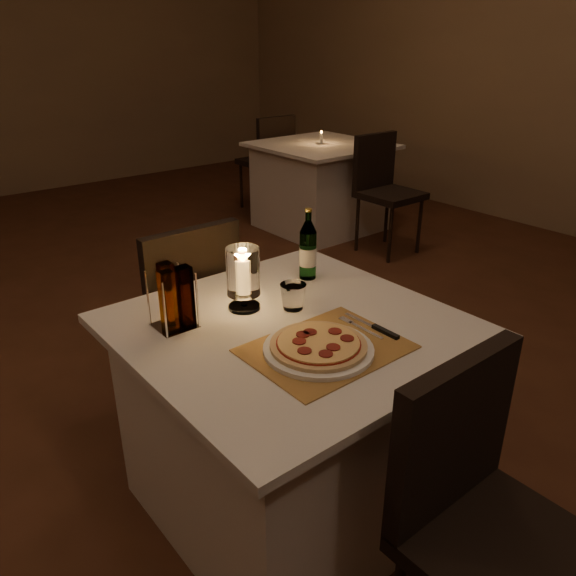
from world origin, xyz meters
TOP-DOWN VIEW (x-y plane):
  - floor at (0.00, 0.00)m, footprint 8.00×10.00m
  - main_table at (0.21, -0.31)m, footprint 1.00×1.00m
  - chair_near at (0.21, -1.02)m, footprint 0.42×0.42m
  - chair_far at (0.21, 0.41)m, footprint 0.42×0.42m
  - placemat at (0.19, -0.49)m, footprint 0.45×0.34m
  - plate at (0.16, -0.49)m, footprint 0.32×0.32m
  - pizza at (0.16, -0.49)m, footprint 0.28×0.28m
  - fork at (0.35, -0.45)m, footprint 0.02×0.18m
  - knife at (0.39, -0.51)m, footprint 0.02×0.22m
  - tumbler at (0.28, -0.22)m, footprint 0.09×0.09m
  - water_bottle at (0.49, -0.05)m, footprint 0.06×0.06m
  - hurricane_candle at (0.16, -0.11)m, footprint 0.11×0.11m
  - cruet_caddy at (-0.09, -0.10)m, footprint 0.12×0.12m
  - neighbor_table_right at (2.47, 2.05)m, footprint 1.00×1.00m
  - neighbor_chair_ra at (2.47, 1.34)m, footprint 0.42×0.42m
  - neighbor_chair_rb at (2.47, 2.77)m, footprint 0.42×0.42m
  - neighbor_candle_right at (2.47, 2.05)m, footprint 0.03×0.03m

SIDE VIEW (x-z plane):
  - floor at x=0.00m, z-range -0.02..0.00m
  - main_table at x=0.21m, z-range 0.00..0.74m
  - neighbor_table_right at x=2.47m, z-range 0.00..0.74m
  - chair_near at x=0.21m, z-range 0.10..1.00m
  - chair_far at x=0.21m, z-range 0.10..1.00m
  - neighbor_chair_ra at x=2.47m, z-range 0.10..1.00m
  - neighbor_chair_rb at x=2.47m, z-range 0.10..1.00m
  - placemat at x=0.19m, z-range 0.74..0.74m
  - fork at x=0.35m, z-range 0.74..0.75m
  - knife at x=0.39m, z-range 0.74..0.76m
  - plate at x=0.16m, z-range 0.74..0.76m
  - pizza at x=0.16m, z-range 0.76..0.78m
  - tumbler at x=0.28m, z-range 0.74..0.83m
  - neighbor_candle_right at x=2.47m, z-range 0.73..0.84m
  - cruet_caddy at x=-0.09m, z-range 0.73..0.94m
  - water_bottle at x=0.49m, z-range 0.71..0.98m
  - hurricane_candle at x=0.16m, z-range 0.76..0.97m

